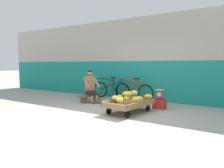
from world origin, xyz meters
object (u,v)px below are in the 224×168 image
object	(u,v)px
weighing_scale	(160,94)
bicycle_far_left	(134,91)
bicycle_near_left	(111,90)
vendor_seated	(91,86)
plastic_crate	(160,104)
low_bench	(90,96)
banana_cart	(129,104)

from	to	relation	value
weighing_scale	bicycle_far_left	size ratio (longest dim) A/B	0.18
bicycle_near_left	bicycle_far_left	xyz separation A→B (m)	(1.00, 0.04, 0.00)
vendor_seated	bicycle_far_left	distance (m)	1.62
vendor_seated	bicycle_near_left	xyz separation A→B (m)	(0.16, 1.07, -0.21)
plastic_crate	weighing_scale	xyz separation A→B (m)	(0.00, -0.00, 0.30)
vendor_seated	bicycle_near_left	distance (m)	1.10
plastic_crate	bicycle_near_left	size ratio (longest dim) A/B	0.22
weighing_scale	bicycle_near_left	size ratio (longest dim) A/B	0.18
vendor_seated	low_bench	bearing A→B (deg)	151.16
banana_cart	bicycle_near_left	xyz separation A→B (m)	(-1.82, 1.84, 0.11)
plastic_crate	bicycle_far_left	bearing A→B (deg)	146.70
low_bench	weighing_scale	world-z (taller)	weighing_scale
low_bench	weighing_scale	bearing A→B (deg)	3.86
low_bench	bicycle_near_left	world-z (taller)	bicycle_near_left
plastic_crate	bicycle_near_left	bearing A→B (deg)	160.09
low_bench	bicycle_near_left	bearing A→B (deg)	76.79
banana_cart	plastic_crate	xyz separation A→B (m)	(0.53, 0.99, -0.09)
vendor_seated	bicycle_far_left	bearing A→B (deg)	43.68
vendor_seated	weighing_scale	world-z (taller)	vendor_seated
weighing_scale	vendor_seated	bearing A→B (deg)	-175.07
vendor_seated	plastic_crate	xyz separation A→B (m)	(2.52, 0.22, -0.42)
weighing_scale	bicycle_near_left	distance (m)	2.50
vendor_seated	bicycle_near_left	bearing A→B (deg)	81.27
weighing_scale	bicycle_far_left	distance (m)	1.63
banana_cart	bicycle_far_left	bearing A→B (deg)	113.64
banana_cart	low_bench	distance (m)	2.22
bicycle_far_left	plastic_crate	bearing A→B (deg)	-33.30
vendor_seated	plastic_crate	size ratio (longest dim) A/B	3.17
plastic_crate	bicycle_far_left	size ratio (longest dim) A/B	0.22
bicycle_far_left	low_bench	bearing A→B (deg)	-139.26
vendor_seated	weighing_scale	bearing A→B (deg)	4.93
low_bench	bicycle_near_left	size ratio (longest dim) A/B	0.67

